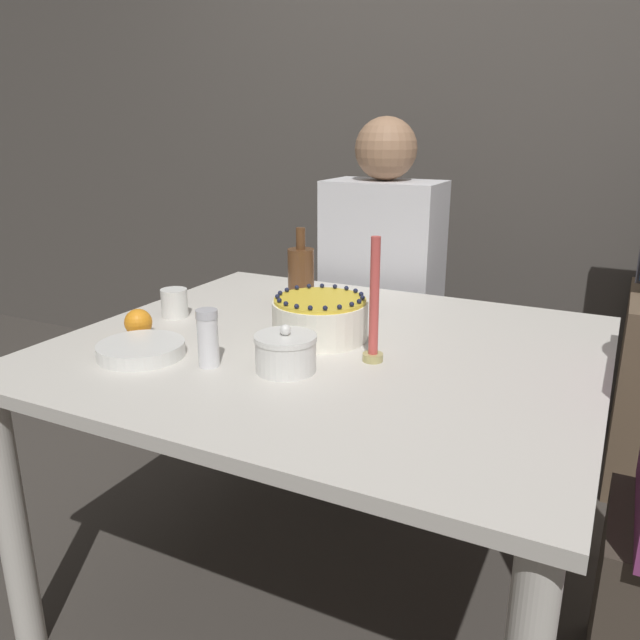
# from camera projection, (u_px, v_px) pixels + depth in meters

# --- Properties ---
(ground_plane) EXTENTS (12.00, 12.00, 0.00)m
(ground_plane) POSITION_uv_depth(u_px,v_px,m) (327.00, 589.00, 1.74)
(ground_plane) COLOR #3D3833
(wall_behind) EXTENTS (8.00, 0.05, 2.60)m
(wall_behind) POSITION_uv_depth(u_px,v_px,m) (477.00, 109.00, 2.55)
(wall_behind) COLOR #4C4742
(wall_behind) RESTS_ON ground_plane
(dining_table) EXTENTS (1.27, 1.12, 0.73)m
(dining_table) POSITION_uv_depth(u_px,v_px,m) (327.00, 383.00, 1.56)
(dining_table) COLOR beige
(dining_table) RESTS_ON ground_plane
(cake) EXTENTS (0.24, 0.24, 0.11)m
(cake) POSITION_uv_depth(u_px,v_px,m) (320.00, 318.00, 1.55)
(cake) COLOR white
(cake) RESTS_ON dining_table
(sugar_bowl) EXTENTS (0.14, 0.14, 0.11)m
(sugar_bowl) POSITION_uv_depth(u_px,v_px,m) (286.00, 353.00, 1.35)
(sugar_bowl) COLOR white
(sugar_bowl) RESTS_ON dining_table
(sugar_shaker) EXTENTS (0.05, 0.05, 0.13)m
(sugar_shaker) POSITION_uv_depth(u_px,v_px,m) (208.00, 338.00, 1.37)
(sugar_shaker) COLOR white
(sugar_shaker) RESTS_ON dining_table
(plate_stack) EXTENTS (0.20, 0.20, 0.03)m
(plate_stack) POSITION_uv_depth(u_px,v_px,m) (141.00, 349.00, 1.44)
(plate_stack) COLOR white
(plate_stack) RESTS_ON dining_table
(candle) EXTENTS (0.05, 0.05, 0.28)m
(candle) POSITION_uv_depth(u_px,v_px,m) (374.00, 312.00, 1.38)
(candle) COLOR tan
(candle) RESTS_ON dining_table
(bottle) EXTENTS (0.08, 0.08, 0.23)m
(bottle) POSITION_uv_depth(u_px,v_px,m) (301.00, 274.00, 1.86)
(bottle) COLOR brown
(bottle) RESTS_ON dining_table
(cup) EXTENTS (0.07, 0.07, 0.08)m
(cup) POSITION_uv_depth(u_px,v_px,m) (174.00, 303.00, 1.73)
(cup) COLOR white
(cup) RESTS_ON dining_table
(orange_fruit_0) EXTENTS (0.07, 0.07, 0.07)m
(orange_fruit_0) POSITION_uv_depth(u_px,v_px,m) (138.00, 322.00, 1.57)
(orange_fruit_0) COLOR orange
(orange_fruit_0) RESTS_ON dining_table
(person_man_blue_shirt) EXTENTS (0.40, 0.34, 1.27)m
(person_man_blue_shirt) POSITION_uv_depth(u_px,v_px,m) (381.00, 319.00, 2.29)
(person_man_blue_shirt) COLOR #595960
(person_man_blue_shirt) RESTS_ON ground_plane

